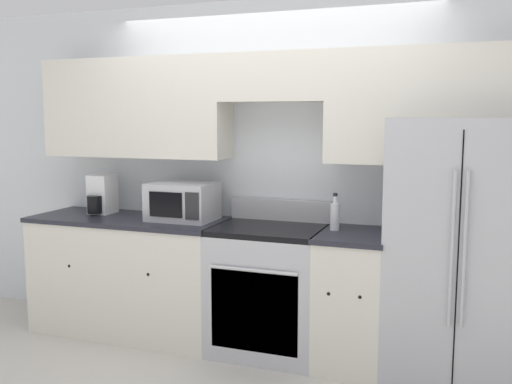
# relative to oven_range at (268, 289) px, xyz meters

# --- Properties ---
(ground_plane) EXTENTS (12.00, 12.00, 0.00)m
(ground_plane) POSITION_rel_oven_range_xyz_m (-0.09, -0.31, -0.47)
(ground_plane) COLOR beige
(wall_back) EXTENTS (8.00, 0.39, 2.60)m
(wall_back) POSITION_rel_oven_range_xyz_m (-0.10, 0.27, 1.03)
(wall_back) COLOR silver
(wall_back) RESTS_ON ground_plane
(lower_cabinets_left) EXTENTS (1.57, 0.64, 0.93)m
(lower_cabinets_left) POSITION_rel_oven_range_xyz_m (-1.17, 0.00, -0.00)
(lower_cabinets_left) COLOR silver
(lower_cabinets_left) RESTS_ON ground_plane
(lower_cabinets_right) EXTENTS (0.48, 0.64, 0.93)m
(lower_cabinets_right) POSITION_rel_oven_range_xyz_m (0.62, 0.00, -0.00)
(lower_cabinets_right) COLOR silver
(lower_cabinets_right) RESTS_ON ground_plane
(oven_range) EXTENTS (0.79, 0.65, 1.09)m
(oven_range) POSITION_rel_oven_range_xyz_m (0.00, 0.00, 0.00)
(oven_range) COLOR #B7B7BC
(oven_range) RESTS_ON ground_plane
(refrigerator) EXTENTS (0.90, 0.72, 1.72)m
(refrigerator) POSITION_rel_oven_range_xyz_m (1.30, 0.03, 0.39)
(refrigerator) COLOR #B7B7BC
(refrigerator) RESTS_ON ground_plane
(microwave) EXTENTS (0.49, 0.38, 0.29)m
(microwave) POSITION_rel_oven_range_xyz_m (-0.71, 0.04, 0.61)
(microwave) COLOR #B7B7BC
(microwave) RESTS_ON lower_cabinets_left
(bottle) EXTENTS (0.07, 0.07, 0.26)m
(bottle) POSITION_rel_oven_range_xyz_m (0.47, 0.05, 0.57)
(bottle) COLOR silver
(bottle) RESTS_ON lower_cabinets_right
(electric_kettle) EXTENTS (0.18, 0.27, 0.32)m
(electric_kettle) POSITION_rel_oven_range_xyz_m (-1.47, 0.08, 0.61)
(electric_kettle) COLOR white
(electric_kettle) RESTS_ON lower_cabinets_left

